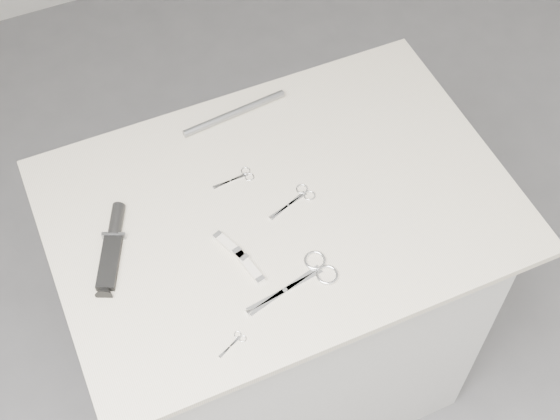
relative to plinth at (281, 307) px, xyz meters
name	(u,v)px	position (x,y,z in m)	size (l,w,h in m)	color
ground	(281,375)	(0.00, 0.00, -0.46)	(4.00, 4.00, 0.01)	slate
plinth	(281,307)	(0.00, 0.00, 0.00)	(0.90, 0.60, 0.90)	silver
display_board	(281,207)	(0.00, 0.00, 0.46)	(1.00, 0.70, 0.02)	beige
large_shears	(308,276)	(-0.02, -0.19, 0.47)	(0.21, 0.09, 0.01)	silver
embroidery_scissors_a	(298,198)	(0.04, 0.00, 0.47)	(0.12, 0.07, 0.00)	silver
embroidery_scissors_b	(239,177)	(-0.06, 0.10, 0.47)	(0.10, 0.04, 0.00)	silver
tiny_scissors	(235,342)	(-0.22, -0.27, 0.47)	(0.06, 0.04, 0.00)	silver
sheathed_knife	(113,243)	(-0.36, 0.04, 0.48)	(0.12, 0.20, 0.03)	black
pocket_knife_a	(231,247)	(-0.14, -0.06, 0.48)	(0.05, 0.09, 0.01)	silver
pocket_knife_b	(248,265)	(-0.13, -0.12, 0.48)	(0.04, 0.10, 0.01)	silver
metal_rail	(234,113)	(0.00, 0.28, 0.48)	(0.02, 0.02, 0.26)	gray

